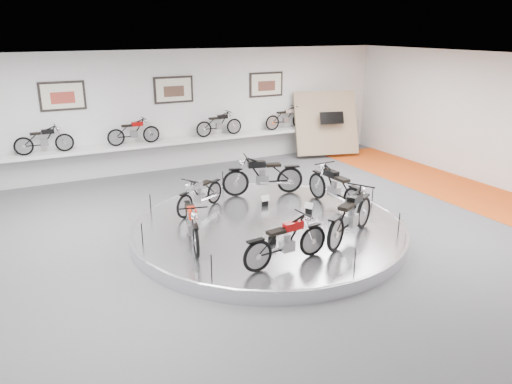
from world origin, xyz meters
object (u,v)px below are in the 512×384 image
bike_c (200,193)px  bike_f (351,215)px  shelf (179,141)px  bike_b (263,175)px  display_platform (268,229)px  bike_d (192,223)px  bike_a (335,186)px  bike_e (286,240)px

bike_c → bike_f: bike_f is taller
shelf → bike_c: bike_c is taller
bike_b → bike_f: size_ratio=1.00×
display_platform → bike_d: (-1.99, -0.30, 0.64)m
bike_d → bike_f: size_ratio=0.88×
display_platform → bike_a: size_ratio=3.51×
bike_b → bike_e: 4.23m
bike_b → bike_f: bearing=110.2°
bike_d → bike_e: 2.13m
display_platform → bike_b: 2.25m
bike_f → shelf: bearing=68.7°
bike_c → bike_f: size_ratio=0.81×
bike_e → bike_f: bike_f is taller
bike_c → bike_e: 3.56m
bike_a → bike_b: size_ratio=0.96×
bike_e → bike_c: bearing=91.2°
display_platform → bike_b: (0.89, 1.95, 0.71)m
bike_b → bike_c: size_ratio=1.25×
bike_b → bike_f: (0.28, -3.53, -0.00)m
shelf → bike_a: size_ratio=6.03×
bike_a → bike_b: bearing=31.9°
display_platform → bike_d: size_ratio=3.82×
bike_b → bike_c: 2.03m
shelf → bike_c: size_ratio=7.20×
display_platform → bike_e: (-0.68, -1.98, 0.63)m
bike_a → bike_b: 2.05m
bike_b → display_platform: bearing=81.2°
display_platform → bike_f: size_ratio=3.37×
bike_b → bike_f: bike_b is taller
bike_a → bike_c: bearing=64.8°
bike_a → bike_d: bike_a is taller
bike_d → bike_f: bike_f is taller
bike_c → bike_d: bike_d is taller
bike_d → shelf: bearing=176.7°
bike_c → shelf: bearing=-134.4°
bike_b → bike_c: bearing=27.0°
display_platform → bike_f: 2.09m
bike_e → bike_a: bearing=33.9°
shelf → bike_b: size_ratio=5.78×
bike_d → bike_e: bearing=51.1°
bike_c → bike_e: bearing=65.1°
display_platform → bike_e: 2.19m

